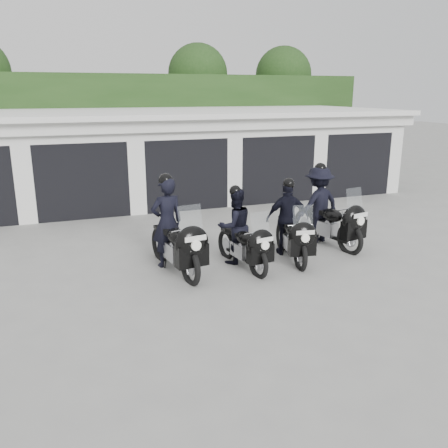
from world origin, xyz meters
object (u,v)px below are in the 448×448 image
object	(u,v)px
police_bike_a	(173,233)
police_bike_d	(323,209)
police_bike_b	(239,232)
police_bike_c	(290,223)

from	to	relation	value
police_bike_a	police_bike_d	size ratio (longest dim) A/B	1.03
police_bike_b	police_bike_c	distance (m)	1.26
police_bike_a	police_bike_c	xyz separation A→B (m)	(2.64, -0.04, -0.05)
police_bike_c	police_bike_d	distance (m)	1.37
police_bike_a	police_bike_b	bearing A→B (deg)	-15.33
police_bike_a	police_bike_d	bearing A→B (deg)	-0.76
police_bike_b	police_bike_c	size ratio (longest dim) A/B	0.97
police_bike_a	police_bike_d	world-z (taller)	police_bike_a
police_bike_a	police_bike_b	size ratio (longest dim) A/B	1.17
police_bike_c	police_bike_d	bearing A→B (deg)	36.50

